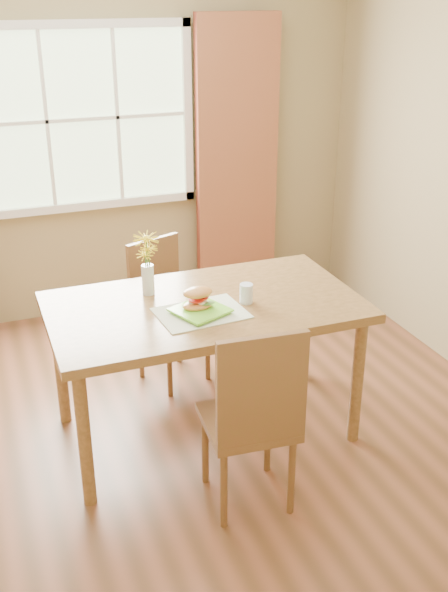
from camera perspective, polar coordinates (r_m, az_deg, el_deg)
room at (r=3.42m, az=-5.87°, el=6.79°), size 4.24×3.84×2.74m
window at (r=5.17m, az=-11.60°, el=14.09°), size 1.62×0.06×1.32m
curtain_right at (r=5.46m, az=1.07°, el=10.81°), size 0.65×0.08×2.20m
dining_table at (r=3.75m, az=-1.61°, el=-1.72°), size 1.67×0.94×0.81m
chair_near at (r=3.26m, az=2.47°, el=-9.64°), size 0.45×0.45×1.01m
chair_far at (r=4.43m, az=-4.87°, el=-0.72°), size 0.49×0.49×0.92m
placemat at (r=3.59m, az=-1.90°, el=-1.42°), size 0.48×0.37×0.01m
plate at (r=3.58m, az=-1.97°, el=-1.31°), size 0.33×0.33×0.01m
croissant_sandwich at (r=3.57m, az=-2.17°, el=-0.22°), size 0.17×0.12×0.12m
water_glass at (r=3.69m, az=1.84°, el=0.17°), size 0.07×0.07×0.11m
flower_vase at (r=3.76m, az=-6.36°, el=3.11°), size 0.14×0.14×0.35m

